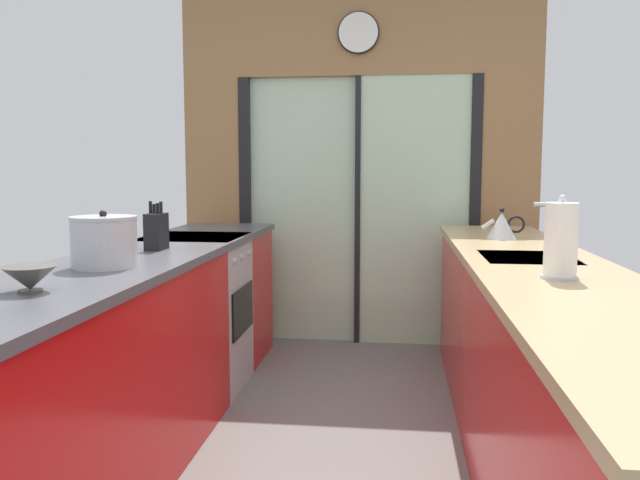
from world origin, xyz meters
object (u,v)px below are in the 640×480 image
at_px(oven_range, 195,313).
at_px(stock_pot, 104,242).
at_px(knife_block, 156,231).
at_px(paper_towel_roll, 561,241).
at_px(kettle, 502,226).
at_px(mixing_bowl_far, 30,278).

relative_size(oven_range, stock_pot, 3.44).
distance_m(knife_block, paper_towel_roll, 1.89).
bearing_deg(kettle, oven_range, -177.93).
bearing_deg(oven_range, kettle, 2.07).
bearing_deg(paper_towel_roll, stock_pot, 177.83).
bearing_deg(paper_towel_roll, knife_block, 160.08).
bearing_deg(kettle, knife_block, -158.28).
xyz_separation_m(mixing_bowl_far, kettle, (1.78, 1.83, 0.03)).
bearing_deg(oven_range, knife_block, -88.36).
relative_size(knife_block, stock_pot, 0.90).
xyz_separation_m(knife_block, kettle, (1.78, 0.71, -0.02)).
relative_size(kettle, paper_towel_roll, 0.80).
bearing_deg(stock_pot, mixing_bowl_far, -90.00).
height_order(knife_block, kettle, knife_block).
relative_size(knife_block, kettle, 0.98).
bearing_deg(knife_block, mixing_bowl_far, -90.00).
height_order(mixing_bowl_far, stock_pot, stock_pot).
height_order(stock_pot, paper_towel_roll, paper_towel_roll).
xyz_separation_m(oven_range, paper_towel_roll, (1.80, -1.29, 0.60)).
distance_m(knife_block, kettle, 1.92).
distance_m(knife_block, stock_pot, 0.58).
bearing_deg(stock_pot, knife_block, 90.00).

